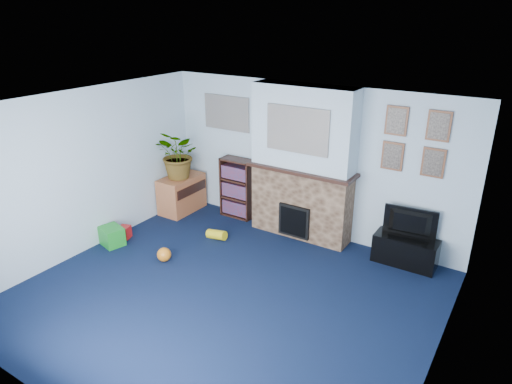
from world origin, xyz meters
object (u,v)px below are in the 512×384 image
Objects in this scene: tv_stand at (405,250)px; bookshelf at (238,189)px; television at (409,224)px; sideboard at (182,192)px.

bookshelf is (-2.95, 0.08, 0.28)m from tv_stand.
bookshelf reaches higher than tv_stand.
television is 0.70× the size of bookshelf.
sideboard is (-3.93, -0.28, 0.12)m from tv_stand.
sideboard is at bearing -1.19° from television.
television is at bearing -1.10° from bookshelf.
bookshelf is 1.05m from sideboard.
bookshelf is at bearing 19.98° from sideboard.
tv_stand is 1.20× the size of television.
television is at bearing 90.00° from tv_stand.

